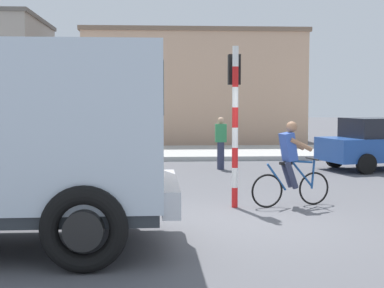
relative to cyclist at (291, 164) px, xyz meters
The scene contains 7 objects.
ground_plane 2.16m from the cyclist, 128.66° to the right, with size 120.00×120.00×0.00m, color #56565B.
sidewalk_far 11.13m from the cyclist, 96.41° to the left, with size 80.00×5.00×0.16m, color #ADADA8.
cyclist is the anchor object (origin of this frame).
traffic_light_pole 1.65m from the cyclist, behind, with size 0.24×0.43×3.20m.
car_red_near 7.29m from the cyclist, 53.53° to the left, with size 4.29×2.59×1.60m.
pedestrian_near_kerb 6.21m from the cyclist, 96.63° to the left, with size 0.34×0.22×1.62m.
building_mid_block 17.74m from the cyclist, 93.03° to the left, with size 10.46×7.00×5.44m.
Camera 1 is at (-1.43, -9.55, 2.14)m, focal length 52.72 mm.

